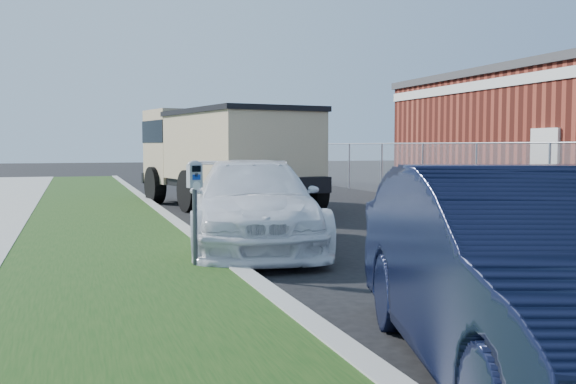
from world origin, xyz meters
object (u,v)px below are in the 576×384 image
object	(u,v)px
navy_sedan	(531,276)
dump_truck	(221,151)
white_wagon	(251,204)
parking_meter	(195,189)

from	to	relation	value
navy_sedan	dump_truck	distance (m)	14.51
white_wagon	dump_truck	size ratio (longest dim) A/B	0.68
navy_sedan	dump_truck	world-z (taller)	dump_truck
dump_truck	parking_meter	bearing A→B (deg)	-114.96
parking_meter	white_wagon	size ratio (longest dim) A/B	0.28
white_wagon	navy_sedan	xyz separation A→B (m)	(0.29, -6.93, 0.05)
parking_meter	dump_truck	bearing A→B (deg)	62.81
parking_meter	dump_truck	world-z (taller)	dump_truck
dump_truck	white_wagon	bearing A→B (deg)	-109.13
parking_meter	white_wagon	distance (m)	2.46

